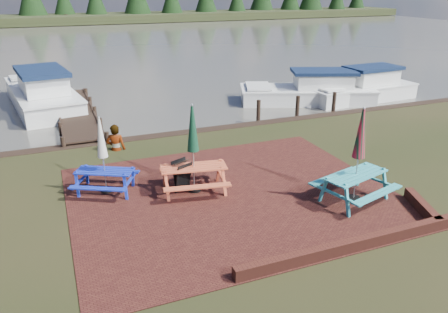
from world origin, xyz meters
name	(u,v)px	position (x,y,z in m)	size (l,w,h in m)	color
ground	(247,211)	(0.00, 0.00, 0.00)	(120.00, 120.00, 0.00)	black
paving	(233,195)	(0.00, 1.00, 0.01)	(9.00, 7.50, 0.02)	#391612
brick_wall	(372,235)	(2.15, -2.42, 0.15)	(6.21, 1.79, 0.30)	#4C1E16
water	(92,44)	(0.00, 37.00, 0.00)	(120.00, 60.00, 0.02)	#4D4B42
far_treeline	(69,0)	(0.00, 66.00, 3.28)	(120.00, 10.00, 8.10)	black
picnic_table_teal	(357,170)	(3.02, -0.56, 0.94)	(2.32, 2.17, 2.68)	teal
picnic_table_red	(194,162)	(-0.94, 1.67, 0.91)	(2.14, 1.97, 2.61)	#D15735
picnic_table_blue	(104,167)	(-3.34, 2.58, 0.79)	(2.12, 2.05, 2.27)	#162BAC
chalkboard	(182,175)	(-1.22, 1.91, 0.46)	(0.59, 0.73, 0.89)	black
jetty	(77,113)	(-3.50, 11.28, 0.11)	(1.76, 9.08, 1.00)	black
boat_jetty	(43,95)	(-4.88, 14.02, 0.48)	(3.82, 8.14, 2.27)	silver
boat_near	(310,92)	(8.18, 9.90, 0.36)	(7.32, 4.74, 1.87)	silver
boat_far	(362,89)	(11.11, 9.33, 0.38)	(6.31, 2.54, 1.93)	silver
person	(114,125)	(-2.53, 5.99, 0.96)	(0.70, 0.46, 1.92)	gray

